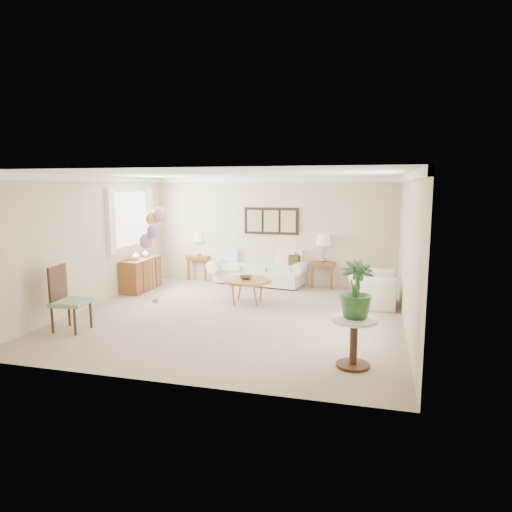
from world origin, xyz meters
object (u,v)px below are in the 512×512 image
(armchair, at_px, (372,289))
(balloon_cluster, at_px, (153,227))
(coffee_table, at_px, (247,281))
(sofa, at_px, (260,270))
(accent_chair, at_px, (66,297))

(armchair, xyz_separation_m, balloon_cluster, (-4.37, -0.83, 1.23))
(coffee_table, relative_size, armchair, 0.95)
(coffee_table, distance_m, armchair, 2.52)
(armchair, bearing_deg, sofa, 61.06)
(sofa, relative_size, armchair, 2.42)
(accent_chair, xyz_separation_m, balloon_cluster, (0.52, 2.10, 1.00))
(sofa, bearing_deg, balloon_cluster, -125.92)
(armchair, relative_size, accent_chair, 0.95)
(sofa, height_order, accent_chair, accent_chair)
(armchair, bearing_deg, accent_chair, 120.86)
(coffee_table, distance_m, accent_chair, 3.47)
(armchair, distance_m, balloon_cluster, 4.61)
(accent_chair, relative_size, balloon_cluster, 0.55)
(armchair, xyz_separation_m, accent_chair, (-4.89, -2.93, 0.23))
(sofa, distance_m, armchair, 3.07)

